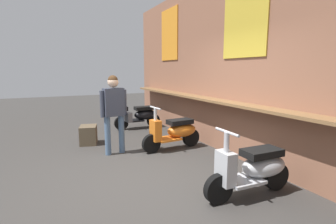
{
  "coord_description": "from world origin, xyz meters",
  "views": [
    {
      "loc": [
        3.62,
        -1.43,
        1.72
      ],
      "look_at": [
        -1.46,
        1.06,
        0.78
      ],
      "focal_mm": 26.98,
      "sensor_mm": 36.0,
      "label": 1
    }
  ],
  "objects_px": {
    "shopper_with_handbag": "(115,107)",
    "merchandise_crate": "(89,135)",
    "scooter_black": "(140,115)",
    "scooter_silver": "(254,168)",
    "scooter_orange": "(175,132)"
  },
  "relations": [
    {
      "from": "shopper_with_handbag",
      "to": "merchandise_crate",
      "type": "bearing_deg",
      "value": 16.17
    },
    {
      "from": "scooter_black",
      "to": "scooter_silver",
      "type": "xyz_separation_m",
      "value": [
        4.58,
        -0.0,
        0.0
      ]
    },
    {
      "from": "scooter_black",
      "to": "scooter_orange",
      "type": "bearing_deg",
      "value": 91.37
    },
    {
      "from": "scooter_silver",
      "to": "scooter_orange",
      "type": "bearing_deg",
      "value": -87.6
    },
    {
      "from": "scooter_black",
      "to": "shopper_with_handbag",
      "type": "xyz_separation_m",
      "value": [
        1.97,
        -1.26,
        0.59
      ]
    },
    {
      "from": "scooter_silver",
      "to": "merchandise_crate",
      "type": "distance_m",
      "value": 3.93
    },
    {
      "from": "scooter_black",
      "to": "scooter_silver",
      "type": "height_order",
      "value": "same"
    },
    {
      "from": "scooter_orange",
      "to": "merchandise_crate",
      "type": "relative_size",
      "value": 3.05
    },
    {
      "from": "scooter_orange",
      "to": "merchandise_crate",
      "type": "bearing_deg",
      "value": -39.79
    },
    {
      "from": "scooter_orange",
      "to": "shopper_with_handbag",
      "type": "distance_m",
      "value": 1.41
    },
    {
      "from": "scooter_black",
      "to": "scooter_silver",
      "type": "bearing_deg",
      "value": 91.37
    },
    {
      "from": "scooter_black",
      "to": "merchandise_crate",
      "type": "bearing_deg",
      "value": 32.83
    },
    {
      "from": "scooter_black",
      "to": "merchandise_crate",
      "type": "relative_size",
      "value": 3.05
    },
    {
      "from": "merchandise_crate",
      "to": "scooter_orange",
      "type": "bearing_deg",
      "value": 53.42
    },
    {
      "from": "shopper_with_handbag",
      "to": "scooter_black",
      "type": "bearing_deg",
      "value": -38.99
    }
  ]
}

